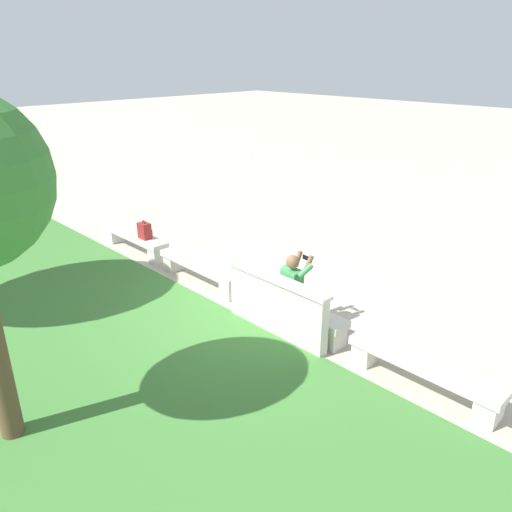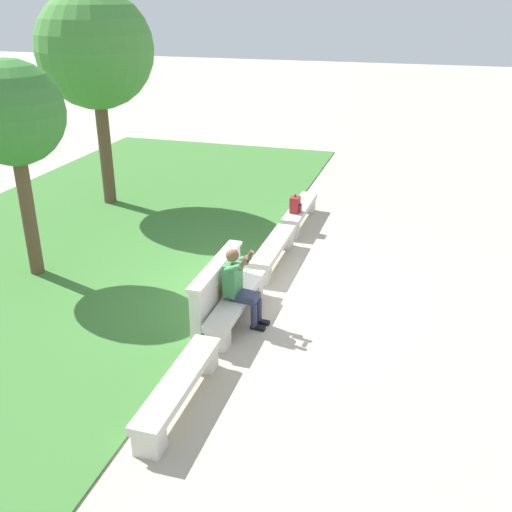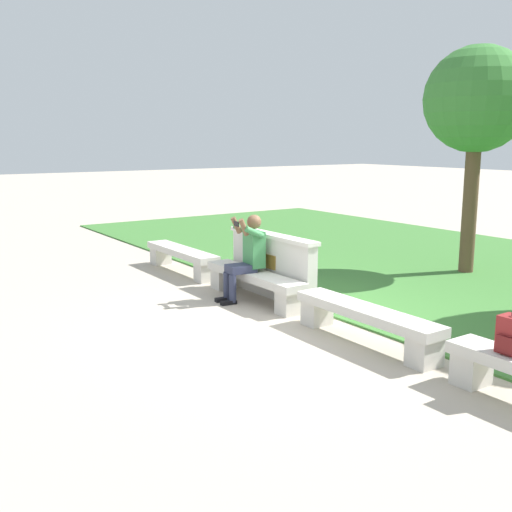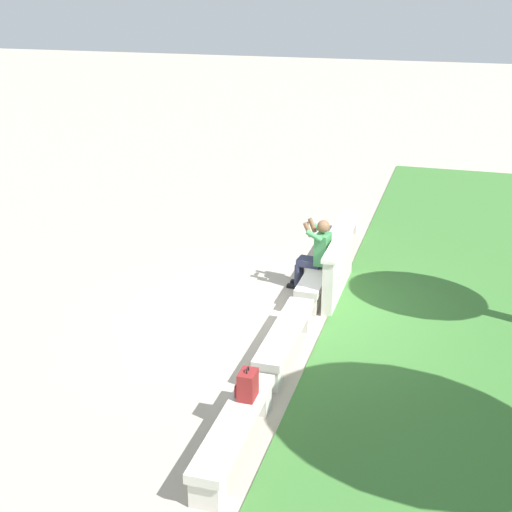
# 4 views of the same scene
# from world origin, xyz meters

# --- Properties ---
(ground_plane) EXTENTS (80.00, 80.00, 0.00)m
(ground_plane) POSITION_xyz_m (0.00, 0.00, 0.00)
(ground_plane) COLOR #B2A593
(grass_strip) EXTENTS (21.42, 8.00, 0.03)m
(grass_strip) POSITION_xyz_m (0.00, 4.38, 0.01)
(grass_strip) COLOR #3D7533
(grass_strip) RESTS_ON ground
(bench_main) EXTENTS (2.18, 0.40, 0.45)m
(bench_main) POSITION_xyz_m (-3.62, 0.00, 0.31)
(bench_main) COLOR beige
(bench_main) RESTS_ON ground
(bench_near) EXTENTS (2.18, 0.40, 0.45)m
(bench_near) POSITION_xyz_m (-1.21, 0.00, 0.31)
(bench_near) COLOR beige
(bench_near) RESTS_ON ground
(bench_mid) EXTENTS (2.18, 0.40, 0.45)m
(bench_mid) POSITION_xyz_m (1.21, 0.00, 0.31)
(bench_mid) COLOR beige
(bench_mid) RESTS_ON ground
(backrest_wall_with_plaque) EXTENTS (2.05, 0.24, 1.01)m
(backrest_wall_with_plaque) POSITION_xyz_m (-1.21, 0.34, 0.52)
(backrest_wall_with_plaque) COLOR beige
(backrest_wall_with_plaque) RESTS_ON ground
(person_photographer) EXTENTS (0.50, 0.75, 1.32)m
(person_photographer) POSITION_xyz_m (-1.28, -0.08, 0.74)
(person_photographer) COLOR black
(person_photographer) RESTS_ON ground
(tree_left_background) EXTENTS (1.87, 1.87, 4.08)m
(tree_left_background) POSITION_xyz_m (-0.60, 4.34, 3.09)
(tree_left_background) COLOR brown
(tree_left_background) RESTS_ON ground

